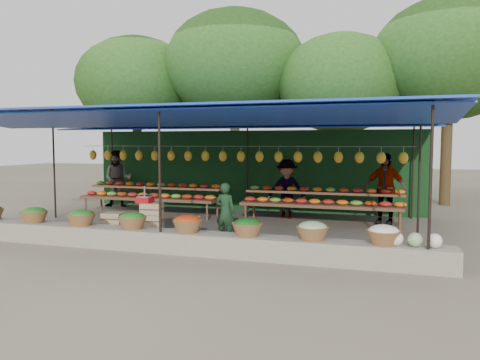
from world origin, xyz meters
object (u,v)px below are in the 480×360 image
(crate_counter, at_px, (151,224))
(weighing_scale, at_px, (145,199))
(vendor_seated, at_px, (225,212))
(blue_crate_front, at_px, (48,230))

(crate_counter, distance_m, weighing_scale, 0.57)
(crate_counter, relative_size, weighing_scale, 6.34)
(weighing_scale, relative_size, vendor_seated, 0.30)
(vendor_seated, bearing_deg, blue_crate_front, 20.65)
(crate_counter, xyz_separation_m, weighing_scale, (-0.14, 0.00, 0.55))
(blue_crate_front, bearing_deg, vendor_seated, -10.19)
(weighing_scale, distance_m, blue_crate_front, 2.29)
(vendor_seated, bearing_deg, crate_counter, 13.70)
(weighing_scale, distance_m, vendor_seated, 1.88)
(weighing_scale, xyz_separation_m, blue_crate_front, (-2.07, -0.69, -0.70))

